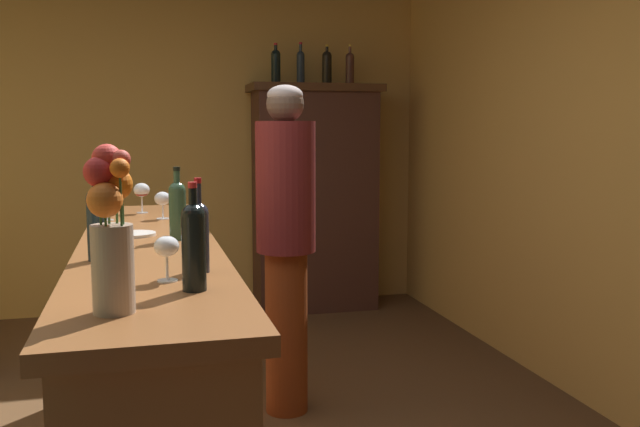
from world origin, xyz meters
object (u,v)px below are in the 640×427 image
wine_bottle_syrah (177,207)px  wine_glass_rear (163,199)px  display_bottle_left (276,65)px  display_bottle_center (327,66)px  wine_glass_front (167,248)px  wine_glass_spare (107,197)px  wine_bottle_malbec (194,243)px  cheese_plate (135,234)px  display_bottle_midleft (301,66)px  bar_counter (152,367)px  wine_glass_mid (142,191)px  display_bottle_midright (350,67)px  bartender (286,233)px  display_cabinet (315,194)px  wine_bottle_chardonnay (97,221)px  flower_arrangement (111,226)px  wine_bottle_riesling (199,233)px

wine_bottle_syrah → wine_glass_rear: bearing=93.3°
display_bottle_left → display_bottle_center: same height
wine_glass_front → wine_glass_spare: (-0.23, 1.45, 0.01)m
wine_bottle_malbec → wine_glass_spare: size_ratio=1.92×
cheese_plate → display_bottle_midleft: bearing=62.4°
bar_counter → wine_glass_mid: (-0.02, 0.97, 0.62)m
display_bottle_center → wine_glass_front: bearing=-112.5°
display_bottle_center → display_bottle_midright: size_ratio=0.98×
display_bottle_midleft → bartender: 2.30m
display_bottle_midright → bartender: size_ratio=0.19×
wine_bottle_malbec → display_cabinet: bearing=70.7°
wine_glass_front → display_bottle_midright: display_bottle_midright is taller
wine_glass_front → wine_glass_rear: (0.03, 1.43, -0.00)m
wine_bottle_chardonnay → bar_counter: bearing=63.9°
display_bottle_left → wine_glass_mid: bearing=-122.3°
wine_glass_front → cheese_plate: size_ratio=0.78×
bar_counter → wine_bottle_chardonnay: 0.75m
wine_glass_front → display_bottle_left: display_bottle_left is taller
flower_arrangement → wine_glass_spare: bearing=92.9°
wine_bottle_syrah → flower_arrangement: (-0.21, -1.09, 0.08)m
wine_glass_rear → bartender: bartender is taller
wine_glass_mid → flower_arrangement: (-0.07, -2.03, 0.10)m
bar_counter → display_bottle_left: 3.17m
wine_glass_spare → wine_bottle_syrah: bearing=-66.2°
display_bottle_midleft → cheese_plate: bearing=-117.6°
display_bottle_left → bar_counter: bearing=-111.3°
wine_glass_rear → display_bottle_midright: size_ratio=0.43×
wine_glass_mid → display_bottle_midleft: 2.22m
display_cabinet → wine_bottle_riesling: display_cabinet is taller
cheese_plate → display_bottle_midright: bearing=55.4°
wine_glass_rear → display_bottle_center: display_bottle_center is taller
wine_bottle_chardonnay → wine_bottle_syrah: 0.47m
wine_glass_spare → cheese_plate: wine_glass_spare is taller
wine_bottle_malbec → bartender: bartender is taller
wine_bottle_chardonnay → display_bottle_midleft: size_ratio=0.96×
wine_bottle_malbec → display_bottle_midright: size_ratio=0.95×
wine_bottle_malbec → display_bottle_midright: display_bottle_midright is taller
wine_bottle_malbec → wine_glass_rear: (-0.03, 1.57, -0.04)m
wine_glass_rear → wine_glass_spare: wine_glass_spare is taller
wine_bottle_chardonnay → wine_bottle_malbec: (0.28, -0.53, -0.00)m
wine_glass_front → display_bottle_midright: size_ratio=0.42×
display_cabinet → wine_glass_mid: bearing=-129.4°
wine_bottle_riesling → wine_glass_spare: 1.38m
wine_bottle_chardonnay → wine_bottle_riesling: size_ratio=1.05×
wine_bottle_syrah → wine_glass_spare: bearing=113.8°
wine_glass_rear → display_bottle_center: 2.50m
wine_glass_mid → display_bottle_midleft: bearing=53.1°
wine_bottle_syrah → display_bottle_midright: bearing=59.8°
display_cabinet → flower_arrangement: display_cabinet is taller
display_cabinet → display_bottle_left: display_bottle_left is taller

